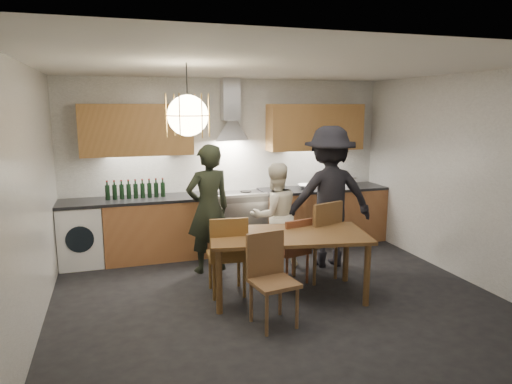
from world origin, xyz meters
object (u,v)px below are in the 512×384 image
object	(u,v)px
chair_back_left	(228,251)
mixing_bowl	(306,187)
wine_bottles	(136,189)
person_mid	(275,215)
person_right	(329,197)
stock_pot	(350,182)
dining_table	(288,241)
person_left	(208,209)
chair_front	(270,272)

from	to	relation	value
chair_back_left	mixing_bowl	size ratio (longest dim) A/B	3.28
mixing_bowl	wine_bottles	distance (m)	2.62
person_mid	person_right	world-z (taller)	person_right
stock_pot	chair_back_left	bearing A→B (deg)	-146.66
dining_table	person_left	size ratio (longest dim) A/B	1.12
wine_bottles	person_left	bearing A→B (deg)	-41.81
chair_back_left	chair_front	bearing A→B (deg)	112.96
dining_table	wine_bottles	world-z (taller)	wine_bottles
chair_front	person_mid	bearing A→B (deg)	59.31
dining_table	person_right	distance (m)	1.29
dining_table	chair_front	size ratio (longest dim) A/B	2.06
chair_front	person_right	distance (m)	1.99
mixing_bowl	dining_table	bearing A→B (deg)	-119.19
dining_table	chair_front	xyz separation A→B (m)	(-0.42, -0.55, -0.13)
chair_back_left	person_mid	bearing A→B (deg)	-132.46
dining_table	chair_back_left	world-z (taller)	chair_back_left
chair_front	person_left	size ratio (longest dim) A/B	0.55
wine_bottles	chair_back_left	bearing A→B (deg)	-61.43
dining_table	stock_pot	world-z (taller)	stock_pot
person_right	wine_bottles	world-z (taller)	person_right
dining_table	person_right	world-z (taller)	person_right
dining_table	person_left	xyz separation A→B (m)	(-0.70, 1.10, 0.19)
person_right	dining_table	bearing A→B (deg)	49.35
person_left	stock_pot	world-z (taller)	person_left
person_mid	wine_bottles	size ratio (longest dim) A/B	1.74
stock_pot	mixing_bowl	bearing A→B (deg)	178.66
person_left	person_right	xyz separation A→B (m)	(1.63, -0.25, 0.11)
chair_back_left	chair_front	distance (m)	0.79
stock_pot	chair_front	bearing A→B (deg)	-133.00
person_left	dining_table	bearing A→B (deg)	109.06
chair_back_left	dining_table	bearing A→B (deg)	167.65
person_right	stock_pot	size ratio (longest dim) A/B	9.84
chair_back_left	stock_pot	xyz separation A→B (m)	(2.46, 1.62, 0.42)
chair_front	wine_bottles	distance (m)	2.75
chair_back_left	chair_front	world-z (taller)	chair_back_left
chair_back_left	mixing_bowl	bearing A→B (deg)	-131.35
chair_back_left	person_right	bearing A→B (deg)	-153.30
chair_front	chair_back_left	bearing A→B (deg)	99.18
person_right	mixing_bowl	size ratio (longest dim) A/B	6.59
chair_back_left	wine_bottles	world-z (taller)	wine_bottles
chair_front	person_right	world-z (taller)	person_right
chair_back_left	person_right	xyz separation A→B (m)	(1.60, 0.65, 0.42)
dining_table	person_left	distance (m)	1.32
person_left	wine_bottles	distance (m)	1.20
stock_pot	person_mid	bearing A→B (deg)	-152.92
dining_table	mixing_bowl	xyz separation A→B (m)	(1.03, 1.84, 0.27)
chair_front	person_left	bearing A→B (deg)	90.65
chair_front	person_left	xyz separation A→B (m)	(-0.29, 1.65, 0.32)
dining_table	person_left	bearing A→B (deg)	133.19
dining_table	stock_pot	xyz separation A→B (m)	(1.80, 1.83, 0.30)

